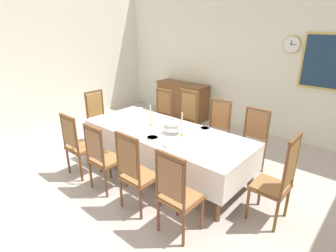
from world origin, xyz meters
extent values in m
cube|color=beige|center=(0.00, 0.00, -0.02)|extent=(7.16, 5.86, 0.04)
cube|color=white|center=(0.00, 2.97, 1.78)|extent=(7.16, 0.08, 3.56)
cube|color=white|center=(-3.62, 0.00, 1.78)|extent=(0.08, 5.86, 3.56)
cylinder|color=brown|center=(-1.29, -0.27, 0.36)|extent=(0.07, 0.07, 0.72)
cylinder|color=brown|center=(1.29, -0.27, 0.36)|extent=(0.07, 0.07, 0.72)
cylinder|color=brown|center=(-1.29, 0.64, 0.36)|extent=(0.07, 0.07, 0.72)
cylinder|color=brown|center=(1.29, 0.64, 0.36)|extent=(0.07, 0.07, 0.72)
cube|color=brown|center=(0.00, 0.19, 0.68)|extent=(2.66, 1.00, 0.08)
cube|color=brown|center=(0.00, 0.19, 0.74)|extent=(2.78, 1.12, 0.03)
cube|color=white|center=(0.00, 0.19, 0.76)|extent=(2.80, 1.14, 0.00)
cube|color=white|center=(0.00, -0.38, 0.54)|extent=(2.80, 0.00, 0.43)
cube|color=white|center=(0.00, 0.75, 0.54)|extent=(2.80, 0.00, 0.43)
cube|color=white|center=(-1.39, 0.19, 0.54)|extent=(0.00, 1.14, 0.43)
cube|color=white|center=(1.39, 0.19, 0.54)|extent=(0.00, 1.14, 0.43)
cylinder|color=brown|center=(-1.20, -0.53, 0.22)|extent=(0.04, 0.04, 0.45)
cylinder|color=brown|center=(-0.82, -0.53, 0.22)|extent=(0.04, 0.04, 0.45)
cylinder|color=brown|center=(-1.20, -0.89, 0.22)|extent=(0.04, 0.04, 0.45)
cylinder|color=brown|center=(-0.82, -0.89, 0.22)|extent=(0.04, 0.04, 0.45)
cube|color=brown|center=(-1.01, -0.71, 0.46)|extent=(0.44, 0.42, 0.03)
cube|color=olive|center=(-1.01, -0.71, 0.48)|extent=(0.40, 0.38, 0.02)
cylinder|color=brown|center=(-1.20, -0.90, 0.76)|extent=(0.03, 0.03, 0.57)
cylinder|color=brown|center=(-0.81, -0.90, 0.76)|extent=(0.03, 0.03, 0.57)
cube|color=olive|center=(-1.01, -0.90, 0.78)|extent=(0.34, 0.02, 0.43)
cube|color=brown|center=(-1.01, -0.90, 1.04)|extent=(0.40, 0.04, 0.04)
cylinder|color=brown|center=(-0.82, 0.90, 0.22)|extent=(0.04, 0.04, 0.45)
cylinder|color=brown|center=(-1.20, 0.90, 0.22)|extent=(0.04, 0.04, 0.45)
cylinder|color=brown|center=(-0.82, 1.26, 0.22)|extent=(0.04, 0.04, 0.45)
cylinder|color=brown|center=(-1.20, 1.26, 0.22)|extent=(0.04, 0.04, 0.45)
cube|color=brown|center=(-1.01, 1.08, 0.46)|extent=(0.44, 0.42, 0.03)
cube|color=olive|center=(-1.01, 1.08, 0.48)|extent=(0.40, 0.38, 0.02)
cylinder|color=brown|center=(-0.81, 1.27, 0.76)|extent=(0.03, 0.03, 0.59)
cylinder|color=brown|center=(-1.20, 1.27, 0.76)|extent=(0.03, 0.03, 0.59)
cube|color=olive|center=(-1.01, 1.27, 0.79)|extent=(0.34, 0.02, 0.44)
cube|color=brown|center=(-1.01, 1.27, 1.06)|extent=(0.40, 0.04, 0.04)
cylinder|color=brown|center=(-0.55, -0.53, 0.22)|extent=(0.04, 0.04, 0.45)
cylinder|color=brown|center=(-0.17, -0.53, 0.22)|extent=(0.04, 0.04, 0.45)
cylinder|color=brown|center=(-0.55, -0.89, 0.22)|extent=(0.04, 0.04, 0.45)
cylinder|color=brown|center=(-0.17, -0.89, 0.22)|extent=(0.04, 0.04, 0.45)
cube|color=brown|center=(-0.36, -0.71, 0.46)|extent=(0.44, 0.42, 0.03)
cube|color=olive|center=(-0.36, -0.71, 0.48)|extent=(0.40, 0.38, 0.02)
cylinder|color=brown|center=(-0.56, -0.90, 0.75)|extent=(0.03, 0.03, 0.56)
cylinder|color=brown|center=(-0.17, -0.90, 0.75)|extent=(0.03, 0.03, 0.56)
cube|color=#9D6C44|center=(-0.36, -0.90, 0.78)|extent=(0.34, 0.02, 0.43)
cube|color=brown|center=(-0.36, -0.90, 1.03)|extent=(0.40, 0.04, 0.04)
cylinder|color=brown|center=(-0.17, 0.90, 0.22)|extent=(0.04, 0.04, 0.45)
cylinder|color=brown|center=(-0.55, 0.90, 0.22)|extent=(0.04, 0.04, 0.45)
cylinder|color=brown|center=(-0.17, 1.26, 0.22)|extent=(0.04, 0.04, 0.45)
cylinder|color=brown|center=(-0.55, 1.26, 0.22)|extent=(0.04, 0.04, 0.45)
cube|color=brown|center=(-0.36, 1.08, 0.46)|extent=(0.44, 0.42, 0.03)
cube|color=olive|center=(-0.36, 1.08, 0.48)|extent=(0.40, 0.38, 0.02)
cylinder|color=brown|center=(-0.17, 1.27, 0.81)|extent=(0.03, 0.03, 0.67)
cylinder|color=brown|center=(-0.56, 1.27, 0.81)|extent=(0.03, 0.03, 0.67)
cube|color=olive|center=(-0.36, 1.27, 0.84)|extent=(0.34, 0.02, 0.51)
cube|color=brown|center=(-0.36, 1.27, 1.14)|extent=(0.40, 0.04, 0.04)
cylinder|color=brown|center=(0.16, -0.53, 0.22)|extent=(0.04, 0.04, 0.45)
cylinder|color=brown|center=(0.54, -0.53, 0.22)|extent=(0.04, 0.04, 0.45)
cylinder|color=brown|center=(0.16, -0.89, 0.22)|extent=(0.04, 0.04, 0.45)
cylinder|color=brown|center=(0.54, -0.89, 0.22)|extent=(0.04, 0.04, 0.45)
cube|color=brown|center=(0.35, -0.71, 0.46)|extent=(0.44, 0.42, 0.03)
cube|color=olive|center=(0.35, -0.71, 0.48)|extent=(0.40, 0.38, 0.02)
cylinder|color=brown|center=(0.15, -0.90, 0.79)|extent=(0.03, 0.03, 0.63)
cylinder|color=brown|center=(0.54, -0.90, 0.79)|extent=(0.03, 0.03, 0.63)
cube|color=olive|center=(0.35, -0.90, 0.82)|extent=(0.34, 0.02, 0.48)
cube|color=brown|center=(0.35, -0.90, 1.11)|extent=(0.40, 0.04, 0.04)
cylinder|color=brown|center=(0.54, 0.90, 0.22)|extent=(0.04, 0.04, 0.45)
cylinder|color=brown|center=(0.16, 0.90, 0.22)|extent=(0.04, 0.04, 0.45)
cylinder|color=brown|center=(0.54, 1.26, 0.22)|extent=(0.04, 0.04, 0.45)
cylinder|color=brown|center=(0.16, 1.26, 0.22)|extent=(0.04, 0.04, 0.45)
cube|color=brown|center=(0.35, 1.08, 0.46)|extent=(0.44, 0.42, 0.03)
cube|color=olive|center=(0.35, 1.08, 0.48)|extent=(0.40, 0.38, 0.02)
cylinder|color=brown|center=(0.54, 1.27, 0.78)|extent=(0.03, 0.03, 0.62)
cylinder|color=brown|center=(0.15, 1.27, 0.78)|extent=(0.03, 0.03, 0.62)
cube|color=#9E6A40|center=(0.35, 1.27, 0.81)|extent=(0.34, 0.02, 0.47)
cube|color=brown|center=(0.35, 1.27, 1.09)|extent=(0.40, 0.04, 0.04)
cylinder|color=brown|center=(0.84, -0.53, 0.22)|extent=(0.04, 0.04, 0.45)
cylinder|color=brown|center=(1.22, -0.53, 0.22)|extent=(0.04, 0.04, 0.45)
cylinder|color=brown|center=(0.84, -0.89, 0.22)|extent=(0.04, 0.04, 0.45)
cylinder|color=brown|center=(1.22, -0.89, 0.22)|extent=(0.04, 0.04, 0.45)
cube|color=brown|center=(1.03, -0.71, 0.46)|extent=(0.44, 0.42, 0.03)
cube|color=olive|center=(1.03, -0.71, 0.48)|extent=(0.40, 0.38, 0.02)
cylinder|color=brown|center=(0.84, -0.90, 0.77)|extent=(0.03, 0.03, 0.61)
cylinder|color=brown|center=(1.23, -0.90, 0.77)|extent=(0.03, 0.03, 0.61)
cube|color=#9B6642|center=(1.03, -0.90, 0.81)|extent=(0.34, 0.02, 0.46)
cube|color=brown|center=(1.03, -0.90, 1.08)|extent=(0.40, 0.04, 0.04)
cylinder|color=brown|center=(1.22, 0.90, 0.22)|extent=(0.04, 0.04, 0.45)
cylinder|color=brown|center=(0.84, 0.90, 0.22)|extent=(0.04, 0.04, 0.45)
cylinder|color=brown|center=(1.22, 1.26, 0.22)|extent=(0.04, 0.04, 0.45)
cylinder|color=brown|center=(0.84, 1.26, 0.22)|extent=(0.04, 0.04, 0.45)
cube|color=brown|center=(1.03, 1.08, 0.46)|extent=(0.44, 0.42, 0.03)
cube|color=olive|center=(1.03, 1.08, 0.48)|extent=(0.40, 0.38, 0.02)
cylinder|color=brown|center=(1.23, 1.27, 0.76)|extent=(0.03, 0.03, 0.59)
cylinder|color=brown|center=(0.84, 1.27, 0.76)|extent=(0.03, 0.03, 0.59)
cube|color=#9A6741|center=(1.03, 1.27, 0.79)|extent=(0.34, 0.02, 0.45)
cube|color=brown|center=(1.03, 1.27, 1.06)|extent=(0.40, 0.04, 0.04)
cylinder|color=brown|center=(-1.55, 0.38, 0.22)|extent=(0.04, 0.04, 0.45)
cylinder|color=brown|center=(-1.55, 0.00, 0.22)|extent=(0.04, 0.04, 0.45)
cylinder|color=brown|center=(-1.91, 0.38, 0.22)|extent=(0.04, 0.04, 0.45)
cylinder|color=brown|center=(-1.91, 0.00, 0.22)|extent=(0.04, 0.04, 0.45)
cube|color=brown|center=(-1.73, 0.19, 0.46)|extent=(0.42, 0.44, 0.03)
cube|color=olive|center=(-1.73, 0.19, 0.48)|extent=(0.38, 0.40, 0.02)
cylinder|color=brown|center=(-1.92, 0.38, 0.78)|extent=(0.03, 0.03, 0.61)
cylinder|color=brown|center=(-1.92, -0.01, 0.78)|extent=(0.03, 0.03, 0.61)
cube|color=olive|center=(-1.92, 0.19, 0.81)|extent=(0.02, 0.34, 0.46)
cube|color=brown|center=(-1.92, 0.19, 1.08)|extent=(0.04, 0.40, 0.04)
cylinder|color=brown|center=(1.55, 0.00, 0.22)|extent=(0.04, 0.04, 0.45)
cylinder|color=brown|center=(1.55, 0.38, 0.22)|extent=(0.04, 0.04, 0.45)
cylinder|color=brown|center=(1.91, 0.00, 0.22)|extent=(0.04, 0.04, 0.45)
cylinder|color=brown|center=(1.91, 0.38, 0.22)|extent=(0.04, 0.04, 0.45)
cube|color=brown|center=(1.73, 0.19, 0.46)|extent=(0.42, 0.44, 0.03)
cube|color=olive|center=(1.73, 0.19, 0.48)|extent=(0.38, 0.40, 0.02)
cylinder|color=brown|center=(1.92, -0.01, 0.82)|extent=(0.03, 0.03, 0.70)
cylinder|color=brown|center=(1.92, 0.38, 0.82)|extent=(0.03, 0.03, 0.70)
cube|color=olive|center=(1.92, 0.19, 0.86)|extent=(0.02, 0.34, 0.53)
cube|color=brown|center=(1.92, 0.19, 1.17)|extent=(0.04, 0.40, 0.04)
cylinder|color=white|center=(0.14, 0.19, 0.77)|extent=(0.17, 0.17, 0.02)
ellipsoid|color=white|center=(0.14, 0.19, 0.84)|extent=(0.30, 0.30, 0.14)
ellipsoid|color=white|center=(0.14, 0.19, 0.92)|extent=(0.27, 0.27, 0.11)
sphere|color=brown|center=(0.14, 0.19, 0.98)|extent=(0.03, 0.03, 0.03)
cylinder|color=gold|center=(-0.33, 0.19, 0.77)|extent=(0.07, 0.07, 0.02)
cylinder|color=gold|center=(-0.33, 0.19, 0.89)|extent=(0.02, 0.02, 0.23)
cone|color=gold|center=(-0.33, 0.19, 1.01)|extent=(0.04, 0.04, 0.02)
cylinder|color=silver|center=(-0.33, 0.19, 1.07)|extent=(0.02, 0.02, 0.10)
cylinder|color=gold|center=(0.33, 0.19, 0.77)|extent=(0.07, 0.07, 0.02)
cylinder|color=gold|center=(0.33, 0.19, 0.89)|extent=(0.02, 0.02, 0.24)
cone|color=gold|center=(0.33, 0.19, 1.02)|extent=(0.04, 0.04, 0.02)
cylinder|color=silver|center=(0.33, 0.19, 1.08)|extent=(0.02, 0.02, 0.10)
cylinder|color=white|center=(0.47, 0.61, 0.78)|extent=(0.18, 0.18, 0.04)
cylinder|color=white|center=(0.47, 0.61, 0.78)|extent=(0.14, 0.14, 0.03)
torus|color=brown|center=(0.47, 0.61, 0.80)|extent=(0.17, 0.17, 0.01)
cylinder|color=white|center=(0.09, -0.21, 0.78)|extent=(0.20, 0.20, 0.04)
cylinder|color=white|center=(0.09, -0.21, 0.78)|extent=(0.16, 0.16, 0.03)
torus|color=brown|center=(0.09, -0.21, 0.79)|extent=(0.19, 0.19, 0.01)
cylinder|color=white|center=(-1.09, 0.62, 0.78)|extent=(0.18, 0.18, 0.04)
cylinder|color=white|center=(-1.09, 0.62, 0.79)|extent=(0.15, 0.15, 0.03)
torus|color=brown|center=(-1.09, 0.62, 0.80)|extent=(0.17, 0.17, 0.01)
cylinder|color=white|center=(0.40, -0.19, 0.78)|extent=(0.19, 0.19, 0.04)
cylinder|color=white|center=(0.40, -0.19, 0.78)|extent=(0.16, 0.16, 0.03)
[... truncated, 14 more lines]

